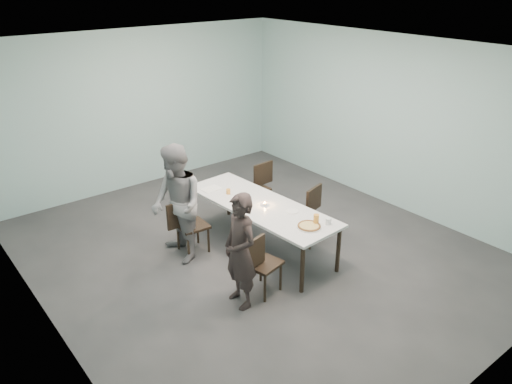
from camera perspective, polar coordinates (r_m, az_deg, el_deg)
ground at (r=7.71m, az=-0.11°, el=-6.74°), size 7.00×7.00×0.00m
room_shell at (r=6.89m, az=-0.12°, el=7.86°), size 6.02×7.02×3.01m
table at (r=7.46m, az=0.49°, el=-1.78°), size 1.05×2.65×0.75m
chair_near_left at (r=6.51m, az=0.35°, el=-7.93°), size 0.65×0.50×0.87m
chair_far_left at (r=7.51m, az=-7.84°, el=-3.51°), size 0.62×0.45×0.87m
chair_near_right at (r=7.83m, az=6.17°, el=-2.20°), size 0.65×0.52×0.87m
chair_far_right at (r=8.76m, az=0.29°, el=0.92°), size 0.62×0.44×0.87m
diner_near at (r=6.21m, az=-1.80°, el=-6.79°), size 0.41×0.59×1.54m
diner_far at (r=7.22m, az=-9.02°, el=-1.41°), size 0.78×0.94×1.76m
pizza at (r=6.82m, az=6.08°, el=-3.89°), size 0.34×0.34×0.04m
side_plate at (r=7.23m, az=4.17°, el=-2.20°), size 0.18×0.18×0.01m
beer_glass at (r=6.88m, az=6.89°, el=-3.14°), size 0.08×0.08×0.15m
water_tumbler at (r=6.92m, az=8.27°, el=-3.32°), size 0.08×0.08×0.09m
tealight at (r=7.39m, az=1.01°, el=-1.41°), size 0.06×0.06×0.05m
amber_tumbler at (r=7.77m, az=-3.19°, el=0.07°), size 0.07×0.07×0.08m
menu at (r=7.98m, az=-5.14°, el=0.37°), size 0.31×0.24×0.01m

